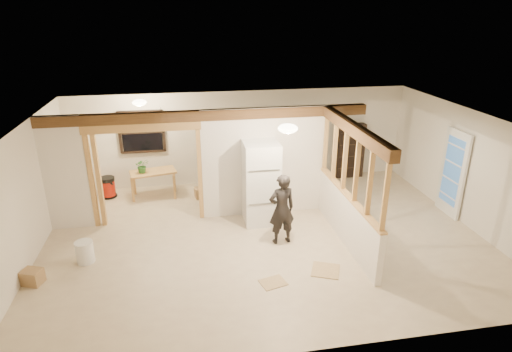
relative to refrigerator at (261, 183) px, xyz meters
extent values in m
cube|color=beige|center=(-0.05, -0.77, -0.93)|extent=(9.00, 6.50, 0.01)
cube|color=white|center=(-0.05, -0.77, 1.58)|extent=(9.00, 6.50, 0.01)
cube|color=silver|center=(-0.05, 2.48, 0.33)|extent=(9.00, 0.01, 2.50)
cube|color=silver|center=(-0.05, -4.02, 0.33)|extent=(9.00, 0.01, 2.50)
cube|color=silver|center=(-4.55, -0.77, 0.33)|extent=(0.01, 6.50, 2.50)
cube|color=silver|center=(4.45, -0.77, 0.33)|extent=(0.01, 6.50, 2.50)
cube|color=silver|center=(-4.10, 0.43, 0.33)|extent=(0.90, 0.12, 2.50)
cube|color=silver|center=(0.15, 0.43, 0.33)|extent=(2.80, 0.12, 2.50)
cube|color=tan|center=(-2.45, 0.43, 0.18)|extent=(2.46, 0.14, 2.20)
cube|color=brown|center=(-1.05, 0.43, 1.46)|extent=(7.00, 0.18, 0.22)
cube|color=brown|center=(1.55, -1.17, 1.46)|extent=(0.18, 3.30, 0.22)
cube|color=silver|center=(1.55, -1.17, -0.42)|extent=(0.12, 3.20, 1.00)
cube|color=tan|center=(1.55, -1.17, 0.74)|extent=(0.14, 3.20, 1.32)
cube|color=black|center=(-2.65, 2.40, 0.63)|extent=(1.12, 0.10, 1.10)
cube|color=white|center=(4.37, -0.37, 0.08)|extent=(0.12, 0.86, 2.00)
ellipsoid|color=#FFEABF|center=(0.25, -1.27, 1.56)|extent=(0.36, 0.36, 0.16)
ellipsoid|color=#FFEABF|center=(-2.55, 1.53, 1.56)|extent=(0.32, 0.32, 0.14)
ellipsoid|color=#FFD88C|center=(-2.05, 0.83, 1.26)|extent=(0.07, 0.07, 0.07)
cube|color=white|center=(0.00, 0.00, 0.00)|extent=(0.76, 0.74, 1.84)
imported|color=black|center=(0.24, -1.00, -0.18)|extent=(0.59, 0.43, 1.49)
cube|color=tan|center=(-2.42, 1.78, -0.57)|extent=(1.19, 0.77, 0.70)
imported|color=#29602E|center=(-2.66, 1.72, -0.05)|extent=(0.37, 0.34, 0.36)
cylinder|color=#A41708|center=(-3.58, 1.96, -0.65)|extent=(0.55, 0.55, 0.54)
cube|color=black|center=(2.97, 2.28, -0.16)|extent=(0.77, 0.26, 1.53)
cylinder|color=white|center=(-3.58, -1.08, -0.71)|extent=(0.36, 0.36, 0.42)
cube|color=#9D784C|center=(-1.25, 1.51, -0.79)|extent=(0.35, 0.32, 0.27)
cube|color=#9D784C|center=(-3.96, 0.73, -0.78)|extent=(0.38, 0.38, 0.29)
cube|color=#9D784C|center=(-4.36, -1.65, -0.79)|extent=(0.40, 0.36, 0.27)
cube|color=tan|center=(0.81, -2.17, -0.91)|extent=(0.65, 0.65, 0.02)
cube|color=tan|center=(-0.22, -2.36, -0.92)|extent=(0.51, 0.45, 0.01)
camera|label=1|loc=(-1.61, -8.51, 3.57)|focal=30.00mm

